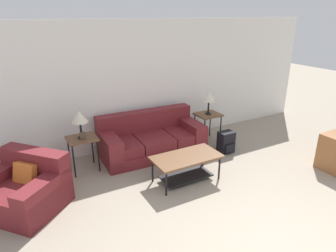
{
  "coord_description": "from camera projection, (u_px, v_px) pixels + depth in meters",
  "views": [
    {
      "loc": [
        -2.46,
        -1.63,
        2.71
      ],
      "look_at": [
        -0.03,
        2.75,
        0.8
      ],
      "focal_mm": 32.0,
      "sensor_mm": 36.0,
      "label": 1
    }
  ],
  "objects": [
    {
      "name": "wall_back",
      "position": [
        140.0,
        85.0,
        6.2
      ],
      "size": [
        8.95,
        0.06,
        2.6
      ],
      "color": "white",
      "rests_on": "ground_plane"
    },
    {
      "name": "couch",
      "position": [
        151.0,
        140.0,
        6.06
      ],
      "size": [
        2.07,
        1.06,
        0.82
      ],
      "color": "maroon",
      "rests_on": "ground_plane"
    },
    {
      "name": "armchair",
      "position": [
        24.0,
        190.0,
        4.35
      ],
      "size": [
        1.43,
        1.45,
        0.8
      ],
      "color": "maroon",
      "rests_on": "ground_plane"
    },
    {
      "name": "coffee_table",
      "position": [
        186.0,
        163.0,
        5.04
      ],
      "size": [
        1.16,
        0.6,
        0.46
      ],
      "color": "brown",
      "rests_on": "ground_plane"
    },
    {
      "name": "side_table_left",
      "position": [
        82.0,
        142.0,
        5.3
      ],
      "size": [
        0.51,
        0.46,
        0.63
      ],
      "color": "brown",
      "rests_on": "ground_plane"
    },
    {
      "name": "side_table_right",
      "position": [
        208.0,
        117.0,
        6.55
      ],
      "size": [
        0.51,
        0.46,
        0.63
      ],
      "color": "brown",
      "rests_on": "ground_plane"
    },
    {
      "name": "table_lamp_left",
      "position": [
        79.0,
        117.0,
        5.14
      ],
      "size": [
        0.29,
        0.29,
        0.51
      ],
      "color": "black",
      "rests_on": "side_table_left"
    },
    {
      "name": "table_lamp_right",
      "position": [
        209.0,
        97.0,
        6.38
      ],
      "size": [
        0.29,
        0.29,
        0.51
      ],
      "color": "black",
      "rests_on": "side_table_right"
    },
    {
      "name": "backpack",
      "position": [
        226.0,
        142.0,
        6.12
      ],
      "size": [
        0.31,
        0.3,
        0.44
      ],
      "color": "black",
      "rests_on": "ground_plane"
    },
    {
      "name": "picture_frame",
      "position": [
        83.0,
        136.0,
        5.2
      ],
      "size": [
        0.1,
        0.04,
        0.13
      ],
      "color": "#4C3828",
      "rests_on": "side_table_left"
    }
  ]
}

